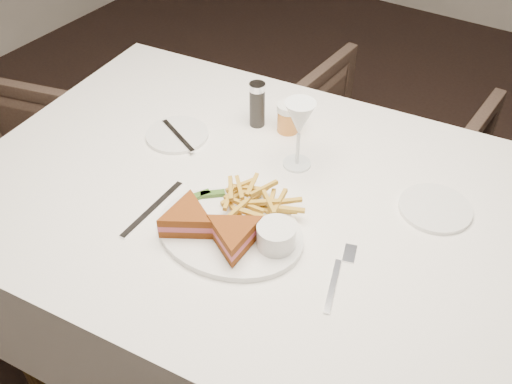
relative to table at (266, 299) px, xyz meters
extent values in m
plane|color=black|center=(0.11, 0.34, -0.38)|extent=(5.00, 5.00, 0.00)
cube|color=white|center=(0.00, 0.00, 0.00)|extent=(1.51, 1.09, 0.75)
imported|color=#423128|center=(-0.03, 0.80, -0.05)|extent=(0.65, 0.62, 0.65)
ellipsoid|color=white|center=(0.00, -0.15, 0.38)|extent=(0.34, 0.28, 0.01)
cube|color=silver|center=(-0.19, -0.18, 0.38)|extent=(0.02, 0.21, 0.00)
cylinder|color=white|center=(-0.32, 0.07, 0.38)|extent=(0.16, 0.16, 0.01)
cylinder|color=white|center=(0.33, 0.16, 0.38)|extent=(0.16, 0.16, 0.01)
cylinder|color=black|center=(-0.17, 0.22, 0.44)|extent=(0.04, 0.04, 0.12)
cylinder|color=orange|center=(-0.09, 0.25, 0.42)|extent=(0.06, 0.06, 0.08)
cube|color=#355B20|center=(-0.10, -0.08, 0.40)|extent=(0.05, 0.05, 0.01)
cube|color=#355B20|center=(-0.12, -0.10, 0.40)|extent=(0.04, 0.06, 0.01)
cylinder|color=white|center=(0.10, -0.13, 0.42)|extent=(0.08, 0.08, 0.05)
camera|label=1|loc=(0.50, -0.82, 1.24)|focal=40.00mm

